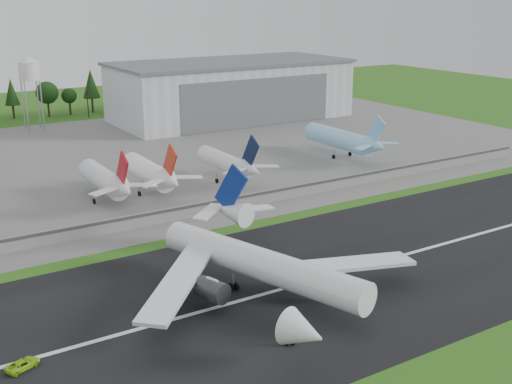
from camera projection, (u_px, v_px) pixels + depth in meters
ground at (326, 308)px, 111.95m from camera, size 600.00×600.00×0.00m
runway at (293, 286)px, 120.06m from camera, size 320.00×60.00×0.10m
runway_centerline at (293, 286)px, 120.04m from camera, size 220.00×1.00×0.02m
apron at (100, 162)px, 209.39m from camera, size 320.00×150.00×0.10m
blast_fence at (187, 211)px, 156.07m from camera, size 240.00×0.61×3.50m
hangar_east at (231, 90)px, 279.98m from camera, size 102.00×47.00×25.20m
water_tower at (29, 69)px, 252.45m from camera, size 8.40×8.40×29.40m
utility_poles at (38, 123)px, 274.37m from camera, size 230.00×3.00×12.00m
treeline at (30, 117)px, 286.55m from camera, size 320.00×16.00×22.00m
main_airliner at (261, 272)px, 114.62m from camera, size 54.49×57.86×18.17m
ground_vehicle at (23, 364)px, 93.26m from camera, size 5.60×4.05×1.42m
parked_jet_red_a at (108, 181)px, 166.14m from camera, size 7.36×31.29×16.67m
parked_jet_red_b at (153, 173)px, 172.45m from camera, size 7.36×31.29×16.82m
parked_jet_navy at (230, 163)px, 184.54m from camera, size 7.36×31.29×16.42m
parked_jet_skyblue at (345, 140)px, 212.17m from camera, size 7.36×37.29×16.96m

